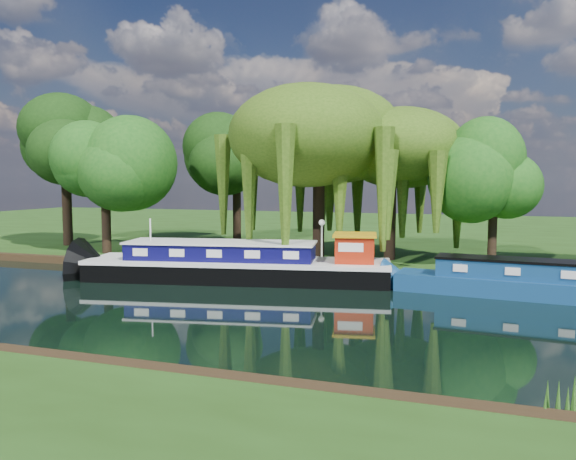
% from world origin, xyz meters
% --- Properties ---
extents(ground, '(120.00, 120.00, 0.00)m').
position_xyz_m(ground, '(0.00, 0.00, 0.00)').
color(ground, black).
extents(far_bank, '(120.00, 52.00, 0.45)m').
position_xyz_m(far_bank, '(0.00, 34.00, 0.23)').
color(far_bank, '#1F3D10').
rests_on(far_bank, ground).
extents(dutch_barge, '(16.29, 6.41, 3.36)m').
position_xyz_m(dutch_barge, '(-2.79, 6.20, 0.83)').
color(dutch_barge, black).
rests_on(dutch_barge, ground).
extents(narrowboat, '(12.90, 3.37, 1.86)m').
position_xyz_m(narrowboat, '(11.72, 6.39, 0.66)').
color(narrowboat, navy).
rests_on(narrowboat, ground).
extents(red_dinghy, '(4.01, 3.18, 0.75)m').
position_xyz_m(red_dinghy, '(-10.97, 5.95, 0.00)').
color(red_dinghy, '#9F200B').
rests_on(red_dinghy, ground).
extents(willow_left, '(8.25, 8.25, 9.89)m').
position_xyz_m(willow_left, '(-0.02, 11.68, 7.63)').
color(willow_left, black).
rests_on(willow_left, far_bank).
extents(willow_right, '(6.87, 6.87, 8.37)m').
position_xyz_m(willow_right, '(3.97, 13.46, 6.56)').
color(willow_right, black).
rests_on(willow_right, far_bank).
extents(tree_far_left, '(5.40, 5.40, 8.70)m').
position_xyz_m(tree_far_left, '(-14.24, 10.48, 6.40)').
color(tree_far_left, black).
rests_on(tree_far_left, far_bank).
extents(tree_far_back, '(5.93, 5.93, 9.98)m').
position_xyz_m(tree_far_back, '(-19.77, 13.34, 7.40)').
color(tree_far_back, black).
rests_on(tree_far_back, far_bank).
extents(tree_far_mid, '(5.55, 5.55, 9.08)m').
position_xyz_m(tree_far_mid, '(-8.57, 18.94, 6.71)').
color(tree_far_mid, black).
rests_on(tree_far_mid, far_bank).
extents(tree_far_right, '(4.37, 4.37, 7.15)m').
position_xyz_m(tree_far_right, '(9.82, 12.99, 5.38)').
color(tree_far_right, black).
rests_on(tree_far_right, far_bank).
extents(lamppost, '(0.36, 0.36, 2.56)m').
position_xyz_m(lamppost, '(0.50, 10.50, 2.42)').
color(lamppost, silver).
rests_on(lamppost, far_bank).
extents(mooring_posts, '(19.16, 0.16, 1.00)m').
position_xyz_m(mooring_posts, '(-0.50, 8.40, 0.95)').
color(mooring_posts, silver).
rests_on(mooring_posts, far_bank).
extents(reeds_near, '(33.70, 1.50, 1.10)m').
position_xyz_m(reeds_near, '(6.87, -7.57, 0.55)').
color(reeds_near, '#1C5416').
rests_on(reeds_near, ground).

